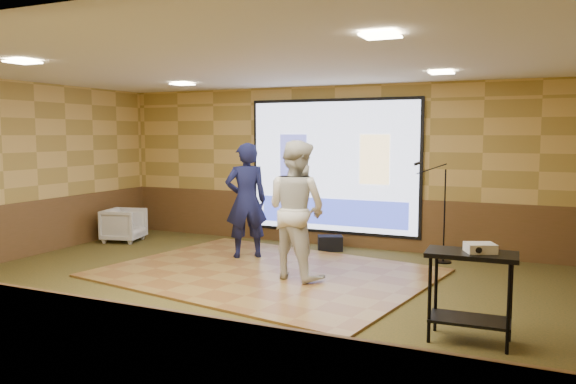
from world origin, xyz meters
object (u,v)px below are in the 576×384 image
at_px(projector, 480,248).
at_px(banquet_chair, 124,225).
at_px(projector_screen, 333,168).
at_px(player_right, 296,210).
at_px(player_left, 246,200).
at_px(duffel_bag, 330,243).
at_px(av_table, 471,280).
at_px(dance_floor, 266,273).
at_px(mic_stand, 440,233).

distance_m(projector, banquet_chair, 7.48).
bearing_deg(projector_screen, player_right, -81.95).
bearing_deg(player_left, duffel_bag, -169.03).
bearing_deg(player_left, projector_screen, -157.74).
bearing_deg(player_left, player_right, 107.40).
bearing_deg(banquet_chair, player_right, -120.44).
bearing_deg(av_table, banquet_chair, 157.64).
bearing_deg(dance_floor, duffel_bag, 81.53).
xyz_separation_m(projector, banquet_chair, (-6.91, 2.79, -0.65)).
xyz_separation_m(player_left, av_table, (3.89, -2.43, -0.35)).
relative_size(player_left, projector, 6.92).
bearing_deg(projector_screen, dance_floor, -94.33).
relative_size(player_left, duffel_bag, 4.43).
bearing_deg(projector, av_table, 168.39).
bearing_deg(banquet_chair, player_left, -110.99).
height_order(projector_screen, player_left, projector_screen).
distance_m(projector_screen, player_right, 2.62).
bearing_deg(mic_stand, av_table, -76.31).
bearing_deg(banquet_chair, av_table, -126.01).
distance_m(projector_screen, banquet_chair, 4.25).
bearing_deg(av_table, projector_screen, 125.75).
distance_m(player_right, av_table, 3.02).
xyz_separation_m(av_table, mic_stand, (-0.86, 3.53, -0.15)).
xyz_separation_m(player_left, banquet_chair, (-2.94, 0.38, -0.67)).
distance_m(av_table, projector, 0.34).
bearing_deg(projector_screen, banquet_chair, -161.81).
relative_size(av_table, banquet_chair, 1.30).
relative_size(mic_stand, banquet_chair, 2.32).
height_order(projector_screen, player_right, projector_screen).
height_order(av_table, banquet_chair, av_table).
bearing_deg(projector_screen, projector, -53.44).
bearing_deg(player_left, dance_floor, 96.21).
height_order(projector_screen, dance_floor, projector_screen).
xyz_separation_m(banquet_chair, duffel_bag, (4.00, 0.84, -0.19)).
bearing_deg(player_right, duffel_bag, -66.00).
distance_m(dance_floor, banquet_chair, 3.89).
relative_size(player_left, banquet_chair, 2.69).
bearing_deg(player_right, projector, 167.67).
distance_m(av_table, banquet_chair, 7.39).
bearing_deg(projector, banquet_chair, 134.54).
xyz_separation_m(player_right, av_table, (2.58, -1.53, -0.38)).
bearing_deg(av_table, mic_stand, 103.77).
xyz_separation_m(projector_screen, player_right, (0.36, -2.56, -0.45)).
relative_size(dance_floor, player_left, 2.41).
bearing_deg(av_table, projector, 11.83).
relative_size(projector_screen, dance_floor, 0.71).
distance_m(player_left, banquet_chair, 3.04).
height_order(projector, banquet_chair, projector).
relative_size(dance_floor, duffel_bag, 10.65).
relative_size(projector_screen, player_left, 1.72).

